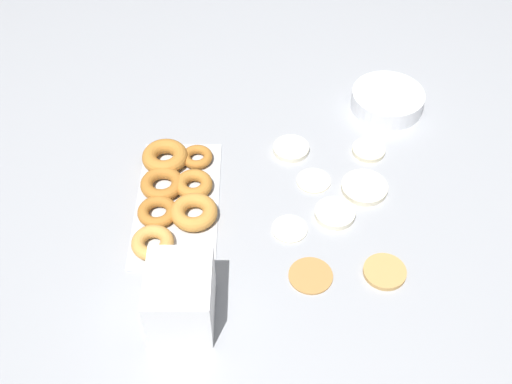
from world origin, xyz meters
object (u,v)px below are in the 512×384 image
(pancake_5, at_px, (369,150))
(pancake_7, at_px, (314,180))
(pancake_0, at_px, (290,228))
(pancake_6, at_px, (311,275))
(pancake_4, at_px, (385,272))
(container_stack, at_px, (180,296))
(pancake_1, at_px, (335,213))
(pancake_2, at_px, (364,187))
(batter_bowl, at_px, (387,100))
(pancake_3, at_px, (291,149))
(donut_tray, at_px, (174,193))

(pancake_5, xyz_separation_m, pancake_7, (0.11, -0.15, -0.00))
(pancake_0, height_order, pancake_6, same)
(pancake_4, relative_size, pancake_7, 1.12)
(pancake_7, distance_m, container_stack, 0.49)
(pancake_1, xyz_separation_m, pancake_6, (0.18, -0.07, -0.00))
(pancake_2, xyz_separation_m, pancake_4, (0.25, 0.02, -0.00))
(batter_bowl, height_order, container_stack, container_stack)
(pancake_7, bearing_deg, pancake_3, -154.57)
(pancake_1, distance_m, batter_bowl, 0.44)
(container_stack, bearing_deg, pancake_1, 128.79)
(batter_bowl, bearing_deg, pancake_6, -23.08)
(batter_bowl, xyz_separation_m, container_stack, (0.67, -0.52, 0.04))
(pancake_3, xyz_separation_m, pancake_6, (0.40, 0.03, -0.00))
(pancake_2, height_order, pancake_5, pancake_2)
(batter_bowl, bearing_deg, pancake_3, -57.26)
(pancake_6, height_order, donut_tray, donut_tray)
(pancake_0, relative_size, donut_tray, 0.20)
(pancake_1, distance_m, pancake_5, 0.24)
(pancake_2, distance_m, pancake_4, 0.25)
(pancake_7, bearing_deg, pancake_6, -4.75)
(pancake_6, relative_size, donut_tray, 0.24)
(pancake_5, bearing_deg, container_stack, -42.27)
(pancake_0, relative_size, batter_bowl, 0.42)
(pancake_5, bearing_deg, pancake_3, -91.24)
(donut_tray, bearing_deg, container_stack, 8.00)
(pancake_3, bearing_deg, container_stack, -26.22)
(pancake_4, distance_m, donut_tray, 0.53)
(pancake_2, distance_m, donut_tray, 0.47)
(pancake_5, xyz_separation_m, pancake_6, (0.39, -0.17, -0.00))
(pancake_7, relative_size, container_stack, 0.55)
(pancake_1, bearing_deg, pancake_3, -156.49)
(pancake_1, height_order, donut_tray, donut_tray)
(pancake_1, bearing_deg, pancake_5, 154.03)
(pancake_0, xyz_separation_m, pancake_6, (0.13, 0.04, -0.00))
(donut_tray, xyz_separation_m, batter_bowl, (-0.34, 0.57, 0.01))
(pancake_2, relative_size, pancake_3, 1.21)
(pancake_1, distance_m, pancake_3, 0.24)
(pancake_0, relative_size, pancake_7, 0.98)
(pancake_4, bearing_deg, container_stack, -76.29)
(donut_tray, xyz_separation_m, container_stack, (0.33, 0.05, 0.05))
(pancake_1, height_order, pancake_4, pancake_1)
(pancake_1, height_order, pancake_5, pancake_1)
(pancake_3, height_order, pancake_4, pancake_3)
(pancake_6, height_order, container_stack, container_stack)
(pancake_1, height_order, pancake_7, pancake_1)
(pancake_2, xyz_separation_m, pancake_7, (-0.03, -0.12, -0.00))
(pancake_0, bearing_deg, pancake_1, 111.87)
(pancake_3, bearing_deg, pancake_5, 88.76)
(donut_tray, relative_size, container_stack, 2.63)
(pancake_1, bearing_deg, batter_bowl, 156.03)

